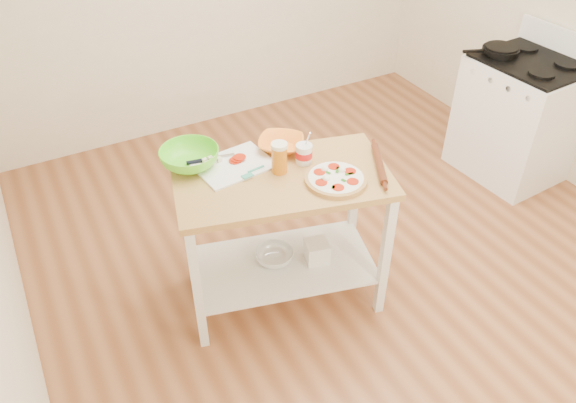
{
  "coord_description": "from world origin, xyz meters",
  "views": [
    {
      "loc": [
        -1.7,
        -2.16,
        2.62
      ],
      "look_at": [
        -0.56,
        -0.06,
        0.76
      ],
      "focal_mm": 35.0,
      "sensor_mm": 36.0,
      "label": 1
    }
  ],
  "objects_px": {
    "gas_stove": "(517,118)",
    "green_bowl": "(190,158)",
    "prep_island": "(283,213)",
    "shelf_glass_bowl": "(274,256)",
    "spatula": "(252,172)",
    "cutting_board": "(233,164)",
    "shelf_bin": "(317,251)",
    "orange_bowl": "(281,144)",
    "yogurt_tub": "(304,154)",
    "skillet": "(500,50)",
    "knife": "(204,160)",
    "beer_pint": "(279,158)",
    "rolling_pin": "(379,164)",
    "pizza": "(336,179)"
  },
  "relations": [
    {
      "from": "gas_stove",
      "to": "skillet",
      "type": "bearing_deg",
      "value": 118.9
    },
    {
      "from": "yogurt_tub",
      "to": "skillet",
      "type": "bearing_deg",
      "value": 14.45
    },
    {
      "from": "prep_island",
      "to": "spatula",
      "type": "relative_size",
      "value": 8.54
    },
    {
      "from": "beer_pint",
      "to": "yogurt_tub",
      "type": "bearing_deg",
      "value": 5.3
    },
    {
      "from": "yogurt_tub",
      "to": "shelf_bin",
      "type": "bearing_deg",
      "value": -77.94
    },
    {
      "from": "cutting_board",
      "to": "yogurt_tub",
      "type": "bearing_deg",
      "value": -30.43
    },
    {
      "from": "orange_bowl",
      "to": "cutting_board",
      "type": "bearing_deg",
      "value": -175.21
    },
    {
      "from": "skillet",
      "to": "rolling_pin",
      "type": "height_order",
      "value": "skillet"
    },
    {
      "from": "knife",
      "to": "rolling_pin",
      "type": "relative_size",
      "value": 0.76
    },
    {
      "from": "gas_stove",
      "to": "green_bowl",
      "type": "distance_m",
      "value": 2.67
    },
    {
      "from": "prep_island",
      "to": "rolling_pin",
      "type": "xyz_separation_m",
      "value": [
        0.5,
        -0.17,
        0.27
      ]
    },
    {
      "from": "beer_pint",
      "to": "prep_island",
      "type": "bearing_deg",
      "value": -99.18
    },
    {
      "from": "prep_island",
      "to": "skillet",
      "type": "distance_m",
      "value": 2.2
    },
    {
      "from": "green_bowl",
      "to": "yogurt_tub",
      "type": "xyz_separation_m",
      "value": [
        0.56,
        -0.27,
        0.01
      ]
    },
    {
      "from": "shelf_bin",
      "to": "prep_island",
      "type": "bearing_deg",
      "value": 160.38
    },
    {
      "from": "green_bowl",
      "to": "shelf_glass_bowl",
      "type": "bearing_deg",
      "value": -38.54
    },
    {
      "from": "cutting_board",
      "to": "knife",
      "type": "relative_size",
      "value": 1.59
    },
    {
      "from": "prep_island",
      "to": "orange_bowl",
      "type": "distance_m",
      "value": 0.39
    },
    {
      "from": "green_bowl",
      "to": "beer_pint",
      "type": "xyz_separation_m",
      "value": [
        0.4,
        -0.28,
        0.04
      ]
    },
    {
      "from": "prep_island",
      "to": "shelf_glass_bowl",
      "type": "xyz_separation_m",
      "value": [
        -0.04,
        0.04,
        -0.35
      ]
    },
    {
      "from": "knife",
      "to": "shelf_bin",
      "type": "relative_size",
      "value": 2.03
    },
    {
      "from": "cutting_board",
      "to": "knife",
      "type": "height_order",
      "value": "cutting_board"
    },
    {
      "from": "shelf_bin",
      "to": "shelf_glass_bowl",
      "type": "bearing_deg",
      "value": 153.95
    },
    {
      "from": "cutting_board",
      "to": "shelf_bin",
      "type": "distance_m",
      "value": 0.75
    },
    {
      "from": "cutting_board",
      "to": "yogurt_tub",
      "type": "height_order",
      "value": "yogurt_tub"
    },
    {
      "from": "spatula",
      "to": "beer_pint",
      "type": "relative_size",
      "value": 0.84
    },
    {
      "from": "gas_stove",
      "to": "pizza",
      "type": "distance_m",
      "value": 2.13
    },
    {
      "from": "gas_stove",
      "to": "shelf_bin",
      "type": "height_order",
      "value": "gas_stove"
    },
    {
      "from": "spatula",
      "to": "shelf_bin",
      "type": "height_order",
      "value": "spatula"
    },
    {
      "from": "rolling_pin",
      "to": "shelf_bin",
      "type": "bearing_deg",
      "value": 161.29
    },
    {
      "from": "shelf_bin",
      "to": "rolling_pin",
      "type": "bearing_deg",
      "value": -18.71
    },
    {
      "from": "cutting_board",
      "to": "shelf_bin",
      "type": "height_order",
      "value": "cutting_board"
    },
    {
      "from": "spatula",
      "to": "orange_bowl",
      "type": "relative_size",
      "value": 0.59
    },
    {
      "from": "spatula",
      "to": "green_bowl",
      "type": "relative_size",
      "value": 0.46
    },
    {
      "from": "pizza",
      "to": "green_bowl",
      "type": "distance_m",
      "value": 0.79
    },
    {
      "from": "spatula",
      "to": "knife",
      "type": "distance_m",
      "value": 0.29
    },
    {
      "from": "beer_pint",
      "to": "shelf_glass_bowl",
      "type": "xyz_separation_m",
      "value": [
        -0.04,
        -0.0,
        -0.69
      ]
    },
    {
      "from": "green_bowl",
      "to": "yogurt_tub",
      "type": "distance_m",
      "value": 0.62
    },
    {
      "from": "orange_bowl",
      "to": "yogurt_tub",
      "type": "height_order",
      "value": "yogurt_tub"
    },
    {
      "from": "skillet",
      "to": "cutting_board",
      "type": "relative_size",
      "value": 0.93
    },
    {
      "from": "knife",
      "to": "shelf_glass_bowl",
      "type": "xyz_separation_m",
      "value": [
        0.28,
        -0.27,
        -0.62
      ]
    },
    {
      "from": "green_bowl",
      "to": "shelf_glass_bowl",
      "type": "xyz_separation_m",
      "value": [
        0.36,
        -0.28,
        -0.65
      ]
    },
    {
      "from": "skillet",
      "to": "beer_pint",
      "type": "xyz_separation_m",
      "value": [
        -2.1,
        -0.51,
        0.01
      ]
    },
    {
      "from": "gas_stove",
      "to": "rolling_pin",
      "type": "xyz_separation_m",
      "value": [
        -1.73,
        -0.53,
        0.45
      ]
    },
    {
      "from": "yogurt_tub",
      "to": "rolling_pin",
      "type": "bearing_deg",
      "value": -34.77
    },
    {
      "from": "skillet",
      "to": "shelf_bin",
      "type": "height_order",
      "value": "skillet"
    },
    {
      "from": "skillet",
      "to": "knife",
      "type": "relative_size",
      "value": 1.49
    },
    {
      "from": "pizza",
      "to": "spatula",
      "type": "height_order",
      "value": "pizza"
    },
    {
      "from": "knife",
      "to": "shelf_glass_bowl",
      "type": "distance_m",
      "value": 0.74
    },
    {
      "from": "knife",
      "to": "beer_pint",
      "type": "height_order",
      "value": "beer_pint"
    }
  ]
}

